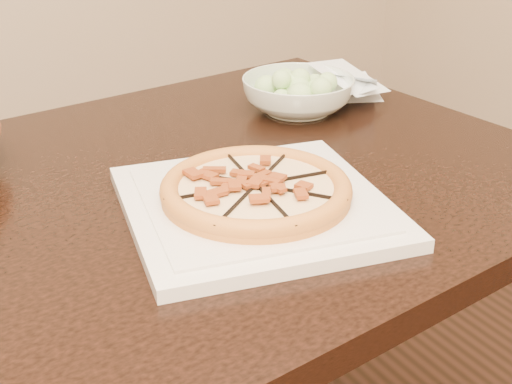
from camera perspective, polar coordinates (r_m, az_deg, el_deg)
dining_table at (r=1.04m, az=-9.36°, el=-6.01°), size 1.35×0.95×0.75m
plate at (r=0.92m, az=0.00°, el=-1.08°), size 0.39×0.39×0.02m
pizza at (r=0.91m, az=-0.00°, el=0.22°), size 0.25×0.25×0.03m
salad_bowl at (r=1.28m, az=3.38°, el=7.77°), size 0.25×0.25×0.06m
salad at (r=1.27m, az=3.46°, el=9.85°), size 0.11×0.11×0.04m
cling_film at (r=1.36m, az=7.34°, el=8.39°), size 0.20×0.17×0.05m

